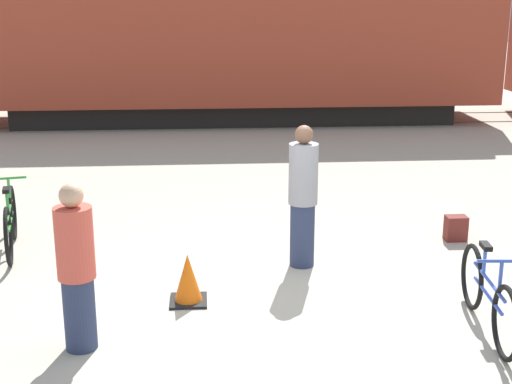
% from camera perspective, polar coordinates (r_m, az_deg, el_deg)
% --- Properties ---
extents(ground_plane, '(80.00, 80.00, 0.00)m').
position_cam_1_polar(ground_plane, '(7.84, 1.94, -8.67)').
color(ground_plane, '#B2A893').
extents(freight_train, '(41.75, 2.97, 5.02)m').
position_cam_1_polar(freight_train, '(18.45, -1.82, 13.77)').
color(freight_train, black).
rests_on(freight_train, ground_plane).
extents(rail_near, '(53.75, 0.07, 0.01)m').
position_cam_1_polar(rail_near, '(18.01, -1.65, 5.38)').
color(rail_near, '#4C4238').
rests_on(rail_near, ground_plane).
extents(rail_far, '(53.75, 0.07, 0.01)m').
position_cam_1_polar(rail_far, '(19.43, -1.85, 6.13)').
color(rail_far, '#4C4238').
rests_on(rail_far, ground_plane).
extents(bicycle_blue, '(0.46, 1.79, 0.87)m').
position_cam_1_polar(bicycle_blue, '(7.39, 18.05, -7.92)').
color(bicycle_blue, black).
rests_on(bicycle_blue, ground_plane).
extents(bicycle_green, '(0.48, 1.73, 0.92)m').
position_cam_1_polar(bicycle_green, '(9.66, -19.05, -2.31)').
color(bicycle_green, black).
rests_on(bicycle_green, ground_plane).
extents(person_in_red, '(0.35, 0.35, 1.61)m').
position_cam_1_polar(person_in_red, '(6.75, -14.17, -5.96)').
color(person_in_red, '#283351').
rests_on(person_in_red, ground_plane).
extents(person_in_grey, '(0.35, 0.35, 1.74)m').
position_cam_1_polar(person_in_grey, '(8.54, 3.77, -0.39)').
color(person_in_grey, '#283351').
rests_on(person_in_grey, ground_plane).
extents(backpack, '(0.28, 0.20, 0.34)m').
position_cam_1_polar(backpack, '(9.97, 15.69, -2.80)').
color(backpack, maroon).
rests_on(backpack, ground_plane).
extents(traffic_cone, '(0.40, 0.40, 0.55)m').
position_cam_1_polar(traffic_cone, '(7.74, -5.47, -7.03)').
color(traffic_cone, black).
rests_on(traffic_cone, ground_plane).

